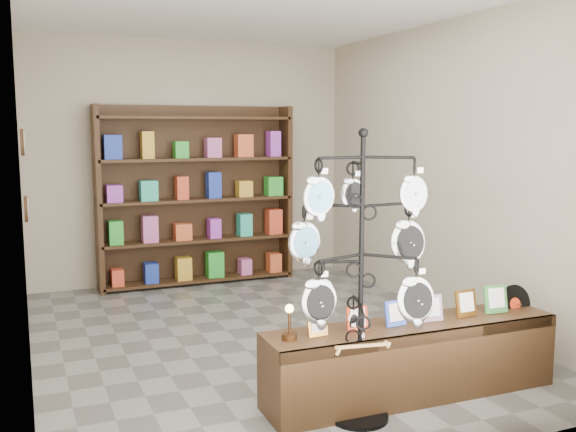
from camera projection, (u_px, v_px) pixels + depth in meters
name	position (u px, v px, depth m)	size (l,w,h in m)	color
ground	(262.00, 336.00, 5.97)	(5.00, 5.00, 0.00)	slate
room_envelope	(261.00, 137.00, 5.72)	(5.00, 5.00, 5.00)	#ACA08A
display_tree	(361.00, 255.00, 4.13)	(1.02, 0.99, 1.93)	black
front_shelf	(412.00, 359.00, 4.61)	(2.22, 0.49, 0.78)	black
back_shelving	(197.00, 201.00, 7.93)	(2.42, 0.36, 2.20)	black
wall_clocks	(24.00, 176.00, 5.74)	(0.03, 0.24, 0.84)	black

